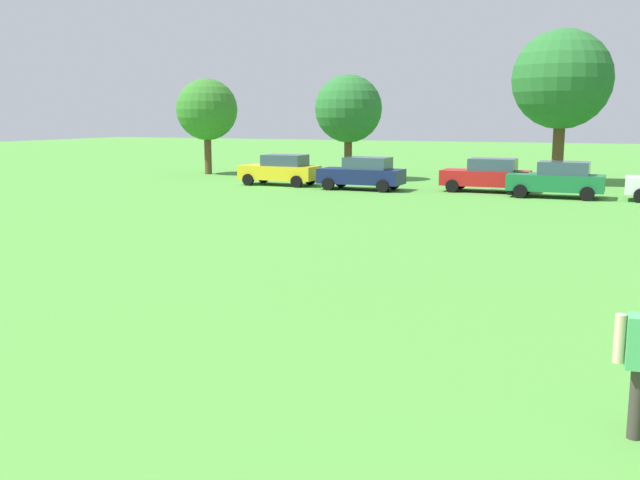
% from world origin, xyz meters
% --- Properties ---
extents(ground_plane, '(160.00, 160.00, 0.00)m').
position_xyz_m(ground_plane, '(0.00, 30.00, 0.00)').
color(ground_plane, '#4C9338').
extents(parked_car_yellow_0, '(4.30, 2.02, 1.68)m').
position_xyz_m(parked_car_yellow_0, '(-10.76, 36.63, 0.86)').
color(parked_car_yellow_0, yellow).
rests_on(parked_car_yellow_0, ground).
extents(parked_car_navy_1, '(4.30, 2.02, 1.68)m').
position_xyz_m(parked_car_navy_1, '(-5.75, 36.01, 0.86)').
color(parked_car_navy_1, '#141E4C').
rests_on(parked_car_navy_1, ground).
extents(parked_car_red_2, '(4.30, 2.02, 1.68)m').
position_xyz_m(parked_car_red_2, '(0.33, 37.44, 0.86)').
color(parked_car_red_2, red).
rests_on(parked_car_red_2, ground).
extents(parked_car_green_3, '(4.30, 2.02, 1.68)m').
position_xyz_m(parked_car_green_3, '(3.82, 36.14, 0.86)').
color(parked_car_green_3, '#196B38').
rests_on(parked_car_green_3, ground).
extents(tree_far_left, '(3.95, 3.95, 6.16)m').
position_xyz_m(tree_far_left, '(-18.60, 41.78, 4.16)').
color(tree_far_left, brown).
rests_on(tree_far_left, ground).
extents(tree_left, '(3.96, 3.96, 6.17)m').
position_xyz_m(tree_left, '(-8.57, 41.22, 4.16)').
color(tree_left, brown).
rests_on(tree_left, ground).
extents(tree_center, '(5.44, 5.44, 8.47)m').
position_xyz_m(tree_center, '(3.12, 43.46, 5.72)').
color(tree_center, brown).
rests_on(tree_center, ground).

